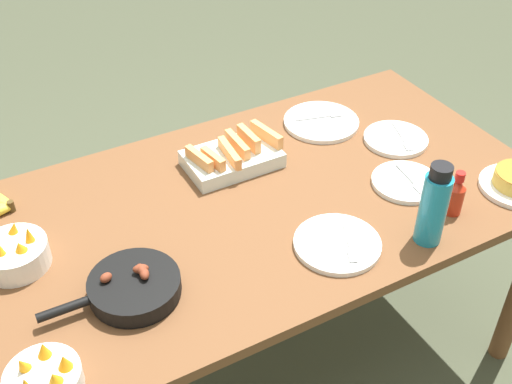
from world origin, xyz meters
TOP-DOWN VIEW (x-y plane):
  - ground_plane at (0.00, 0.00)m, footprint 14.00×14.00m
  - dining_table at (0.00, 0.00)m, footprint 1.77×0.95m
  - melon_tray at (0.02, 0.19)m, footprint 0.31×0.19m
  - skillet at (-0.46, -0.19)m, footprint 0.36×0.24m
  - empty_plate_near_front at (0.57, 0.05)m, footprint 0.22×0.22m
  - empty_plate_far_left at (0.10, -0.29)m, footprint 0.24×0.24m
  - empty_plate_far_right at (0.45, -0.16)m, footprint 0.21×0.21m
  - empty_plate_mid_edge at (0.41, 0.26)m, footprint 0.27×0.27m
  - fruit_bowl_mango at (-0.73, -0.36)m, footprint 0.17×0.17m
  - fruit_bowl_citrus at (-0.70, 0.07)m, footprint 0.18×0.18m
  - water_bottle at (0.34, -0.38)m, footprint 0.08×0.08m
  - hot_sauce_bottle at (0.48, -0.33)m, footprint 0.05×0.05m

SIDE VIEW (x-z plane):
  - ground_plane at x=0.00m, z-range 0.00..0.00m
  - dining_table at x=0.00m, z-range 0.29..1.07m
  - empty_plate_mid_edge at x=0.41m, z-range 0.77..0.80m
  - empty_plate_far_left at x=0.10m, z-range 0.77..0.80m
  - empty_plate_far_right at x=0.45m, z-range 0.77..0.80m
  - empty_plate_near_front at x=0.57m, z-range 0.77..0.80m
  - skillet at x=-0.46m, z-range 0.76..0.84m
  - fruit_bowl_mango at x=-0.73m, z-range 0.76..0.86m
  - melon_tray at x=0.02m, z-range 0.76..0.86m
  - fruit_bowl_citrus at x=-0.70m, z-range 0.76..0.88m
  - hot_sauce_bottle at x=0.48m, z-range 0.77..0.91m
  - water_bottle at x=0.34m, z-range 0.77..1.02m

